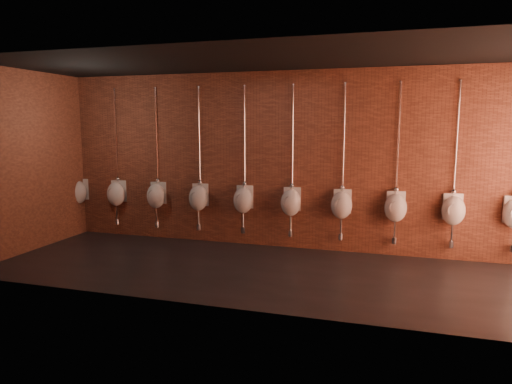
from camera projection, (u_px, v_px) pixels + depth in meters
The scene contains 11 objects.
ground at pixel (258, 271), 7.08m from camera, with size 8.50×8.50×0.00m, color black.
room_shell at pixel (258, 141), 6.79m from camera, with size 8.54×3.04×3.22m.
urinal_0 at pixel (78, 191), 9.46m from camera, with size 0.42×0.38×2.72m.
urinal_1 at pixel (116, 193), 9.21m from camera, with size 0.42×0.38×2.72m.
urinal_2 at pixel (156, 195), 8.95m from camera, with size 0.42×0.38×2.72m.
urinal_3 at pixel (198, 197), 8.70m from camera, with size 0.42×0.38×2.72m.
urinal_4 at pixel (243, 199), 8.45m from camera, with size 0.42×0.38×2.72m.
urinal_5 at pixel (291, 202), 8.19m from camera, with size 0.42×0.38×2.72m.
urinal_6 at pixel (342, 204), 7.94m from camera, with size 0.42×0.38×2.72m.
urinal_7 at pixel (396, 207), 7.68m from camera, with size 0.42×0.38×2.72m.
urinal_8 at pixel (453, 209), 7.43m from camera, with size 0.42×0.38×2.72m.
Camera 1 is at (1.91, -6.55, 2.25)m, focal length 32.00 mm.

